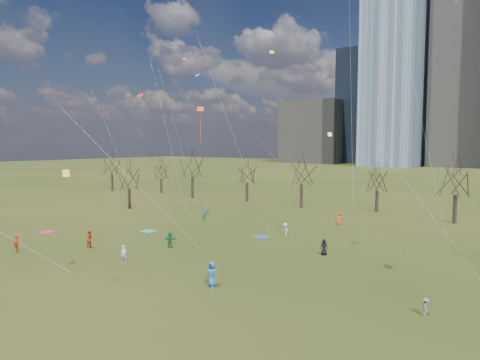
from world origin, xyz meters
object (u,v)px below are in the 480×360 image
Objects in this scene: person_1 at (124,254)px; blanket_navy at (261,237)px; blanket_teal at (148,231)px; person_2 at (90,239)px; blanket_crimson at (47,232)px; person_0 at (212,274)px; person_4 at (16,244)px.

blanket_navy is at bearing 50.40° from person_1.
blanket_teal is 14.41m from person_1.
person_2 is at bearing 141.98° from person_1.
person_1 is at bearing -51.19° from blanket_teal.
blanket_crimson is at bearing -150.47° from blanket_navy.
person_0 is 1.03× the size of person_2.
person_4 is (-15.91, -20.47, 0.87)m from blanket_navy.
person_4 is at bearing -45.50° from blanket_crimson.
blanket_crimson is 0.86× the size of person_2.
person_2 is (-11.61, -15.01, 0.91)m from blanket_navy.
person_2 is 6.95m from person_4.
blanket_crimson is at bearing -179.51° from person_0.
blanket_teal is at bearing -54.66° from person_4.
person_0 is 1.08× the size of person_4.
person_1 is 0.93× the size of person_4.
blanket_teal is 0.90× the size of person_4.
person_0 reaches higher than person_2.
blanket_crimson is 10.36m from person_4.
person_0 reaches higher than blanket_teal.
blanket_crimson is at bearing 144.04° from person_1.
person_2 is 1.05× the size of person_4.
person_0 is 10.65m from person_1.
blanket_teal is 0.97× the size of person_1.
person_4 reaches higher than blanket_crimson.
blanket_navy is 0.86× the size of person_2.
blanket_teal is 1.00× the size of blanket_navy.
person_4 reaches higher than blanket_teal.
blanket_navy is 0.97× the size of person_1.
person_4 is at bearing -127.86° from blanket_navy.
person_2 reaches higher than blanket_teal.
person_2 is at bearing -9.34° from blanket_crimson.
person_4 is at bearing -100.00° from blanket_teal.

